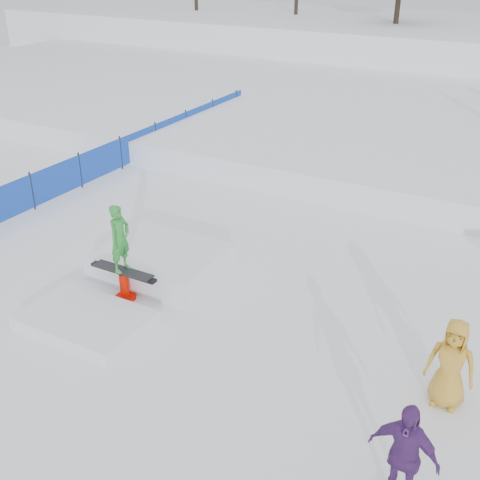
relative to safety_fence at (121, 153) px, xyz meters
The scene contains 7 objects.
ground 9.28m from the safety_fence, 45.44° to the right, with size 120.00×120.00×0.00m, color white.
snow_berm 24.29m from the safety_fence, 74.48° to the left, with size 60.00×14.00×2.40m, color white.
snow_midrise 11.43m from the safety_fence, 55.34° to the left, with size 50.00×18.00×0.80m, color white.
safety_fence is the anchor object (origin of this frame).
spectator_purple 14.34m from the safety_fence, 36.22° to the right, with size 0.96×0.40×1.63m, color #532871.
spectator_yellow 13.25m from the safety_fence, 28.00° to the right, with size 0.77×0.50×1.57m, color gold.
jib_rail_feature 7.67m from the safety_fence, 47.60° to the right, with size 2.60×4.40×2.11m.
Camera 1 is at (5.99, -7.83, 6.74)m, focal length 45.00 mm.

